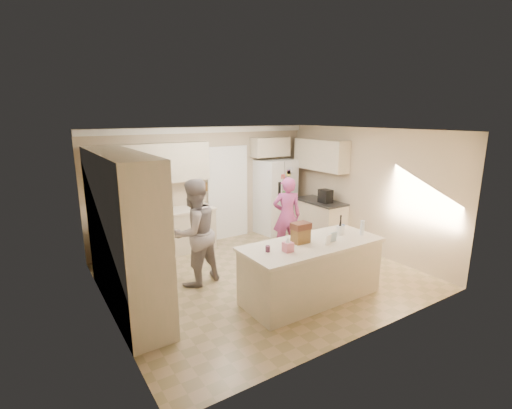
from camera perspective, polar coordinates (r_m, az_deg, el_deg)
floor at (r=6.87m, az=0.90°, el=-10.96°), size 5.20×4.60×0.02m
ceiling at (r=6.25m, az=0.99°, el=11.43°), size 5.20×4.60×0.02m
wall_back at (r=8.41m, az=-7.84°, el=2.89°), size 5.20×0.02×2.60m
wall_front at (r=4.77m, az=16.60°, el=-5.92°), size 5.20×0.02×2.60m
wall_left at (r=5.49m, az=-22.41°, el=-3.84°), size 0.02×4.60×2.60m
wall_right at (r=8.15m, az=16.40°, el=2.11°), size 0.02×4.60×2.60m
crown_back at (r=8.23m, az=-7.97°, el=11.28°), size 5.20×0.08×0.12m
pantry_bank at (r=5.77m, az=-19.66°, el=-4.07°), size 0.60×2.60×2.35m
back_base_cab at (r=7.94m, az=-14.23°, el=-4.48°), size 2.20×0.60×0.88m
back_countertop at (r=7.80m, az=-14.40°, el=-1.28°), size 2.24×0.63×0.04m
back_upper_cab at (r=7.74m, az=-15.16°, el=6.11°), size 2.20×0.35×0.80m
doorway_opening at (r=8.68m, az=-4.41°, el=1.63°), size 0.90×0.06×2.10m
doorway_casing at (r=8.65m, az=-4.30°, el=1.59°), size 1.02×0.03×2.22m
wall_frame_upper at (r=8.34m, az=-7.65°, el=4.55°), size 0.15×0.02×0.20m
wall_frame_lower at (r=8.39m, az=-7.59°, el=2.73°), size 0.15×0.02×0.20m
refrigerator at (r=9.14m, az=2.95°, el=1.30°), size 0.99×0.82×1.80m
fridge_seam at (r=8.86m, az=4.29°, el=0.88°), size 0.02×0.02×1.78m
fridge_dispenser at (r=8.67m, az=3.19°, el=2.31°), size 0.22×0.03×0.35m
fridge_handle_l at (r=8.78m, az=4.10°, el=1.78°), size 0.02×0.02×0.85m
fridge_handle_r at (r=8.84m, az=4.62°, el=1.85°), size 0.02×0.02×0.85m
over_fridge_cab at (r=8.97m, az=2.21°, el=8.83°), size 0.95×0.35×0.45m
right_base_cab at (r=8.80m, az=9.80°, el=-2.45°), size 0.60×1.20×0.88m
right_countertop at (r=8.68m, az=9.87°, el=0.46°), size 0.63×1.24×0.04m
right_upper_cab at (r=8.75m, az=9.92°, el=7.53°), size 0.35×1.50×0.70m
coffee_maker at (r=8.48m, az=10.63°, el=1.28°), size 0.22×0.28×0.30m
island_base at (r=6.01m, az=8.46°, el=-10.19°), size 2.20×0.90×0.88m
island_top at (r=5.84m, az=8.62°, el=-6.05°), size 2.28×0.96×0.05m
utensil_crock at (r=6.27m, az=12.83°, el=-3.89°), size 0.13×0.13×0.15m
tissue_box at (r=5.40m, az=4.93°, el=-6.52°), size 0.13×0.13×0.14m
tissue_plume at (r=5.36m, az=4.96°, el=-5.42°), size 0.08×0.08×0.08m
dollhouse_body at (r=5.77m, az=6.88°, el=-4.80°), size 0.26×0.18×0.22m
dollhouse_roof at (r=5.72m, az=6.93°, el=-3.28°), size 0.28×0.20×0.10m
jam_jar at (r=5.38m, az=1.82°, el=-6.82°), size 0.07×0.07×0.09m
greeting_card_a at (r=5.76m, az=11.10°, el=-5.31°), size 0.12×0.06×0.16m
greeting_card_b at (r=5.89m, az=11.82°, el=-4.91°), size 0.12×0.05×0.16m
water_bottle at (r=6.34m, az=16.05°, el=-3.46°), size 0.07×0.07×0.24m
shaker_salt at (r=6.51m, az=12.81°, el=-3.51°), size 0.05×0.05×0.09m
shaker_pepper at (r=6.56m, az=13.24°, el=-3.41°), size 0.05×0.05×0.09m
teen_boy at (r=6.34m, az=-9.47°, el=-4.30°), size 1.04×0.90×1.83m
teen_girl at (r=7.72m, az=4.77°, el=-1.73°), size 0.70×0.61×1.62m
fridge_magnets at (r=8.85m, az=4.32°, el=0.87°), size 0.76×0.02×1.44m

